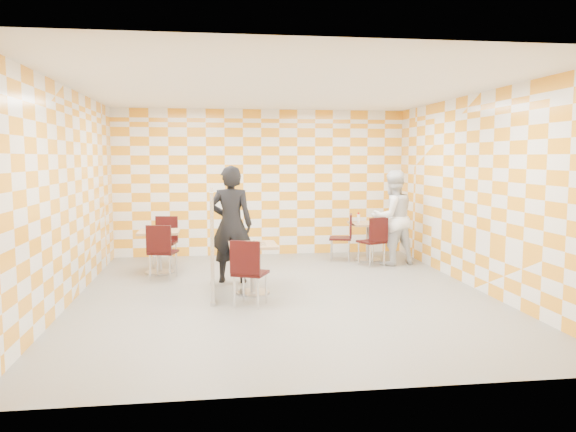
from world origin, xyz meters
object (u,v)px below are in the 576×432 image
object	(u,v)px
second_table	(368,235)
chair_empty_far	(166,237)
chair_empty_near	(161,248)
sport_bottle	(358,218)
chair_second_side	(345,234)
partition	(212,242)
chair_main_front	(248,268)
man_white	(392,218)
main_table	(253,260)
chair_second_front	(375,237)
empty_table	(159,244)
soda_bottle	(376,217)
man_dark	(231,224)

from	to	relation	value
second_table	chair_empty_far	bearing A→B (deg)	-179.58
chair_empty_near	sport_bottle	world-z (taller)	sport_bottle
chair_second_side	partition	xyz separation A→B (m)	(-2.58, -2.36, 0.25)
chair_empty_far	partition	bearing A→B (deg)	-69.93
chair_main_front	man_white	bearing A→B (deg)	42.84
second_table	chair_second_side	world-z (taller)	chair_second_side
chair_second_side	chair_empty_near	world-z (taller)	same
second_table	chair_empty_near	bearing A→B (deg)	-162.09
main_table	chair_second_front	bearing A→B (deg)	36.68
chair_empty_near	chair_empty_far	bearing A→B (deg)	91.06
chair_main_front	partition	xyz separation A→B (m)	(-0.47, 0.77, 0.25)
chair_empty_far	man_white	size ratio (longest dim) A/B	0.52
chair_second_side	man_white	distance (m)	0.98
main_table	sport_bottle	world-z (taller)	sport_bottle
second_table	sport_bottle	size ratio (longest dim) A/B	3.75
chair_main_front	chair_empty_far	xyz separation A→B (m)	(-1.33, 3.12, 0.00)
empty_table	soda_bottle	xyz separation A→B (m)	(4.14, 0.74, 0.34)
main_table	empty_table	bearing A→B (deg)	131.46
second_table	man_dark	world-z (taller)	man_dark
empty_table	man_dark	size ratio (longest dim) A/B	0.40
chair_second_side	man_dark	distance (m)	2.78
second_table	chair_main_front	bearing A→B (deg)	-129.31
main_table	chair_second_front	xyz separation A→B (m)	(2.40, 1.79, 0.04)
sport_bottle	soda_bottle	world-z (taller)	soda_bottle
man_dark	chair_empty_far	bearing A→B (deg)	-42.89
chair_second_side	sport_bottle	xyz separation A→B (m)	(0.28, 0.06, 0.29)
man_white	chair_main_front	bearing A→B (deg)	29.08
second_table	chair_main_front	size ratio (longest dim) A/B	0.81
chair_empty_far	partition	world-z (taller)	partition
chair_second_front	man_dark	world-z (taller)	man_dark
chair_empty_near	chair_empty_far	distance (m)	1.23
chair_empty_near	man_white	distance (m)	4.31
empty_table	chair_empty_near	world-z (taller)	chair_empty_near
chair_second_side	chair_empty_far	bearing A→B (deg)	-179.77
empty_table	chair_second_front	distance (m)	3.92
second_table	chair_empty_far	size ratio (longest dim) A/B	0.81
man_dark	soda_bottle	world-z (taller)	man_dark
chair_second_front	soda_bottle	world-z (taller)	soda_bottle
partition	man_white	bearing A→B (deg)	29.64
main_table	chair_empty_far	xyz separation A→B (m)	(-1.45, 2.37, 0.04)
partition	man_dark	distance (m)	0.88
chair_main_front	partition	size ratio (longest dim) A/B	0.60
man_white	chair_empty_far	bearing A→B (deg)	-19.47
second_table	partition	bearing A→B (deg)	-142.09
partition	second_table	bearing A→B (deg)	37.91
man_dark	partition	bearing A→B (deg)	79.05
empty_table	chair_second_side	xyz separation A→B (m)	(3.50, 0.67, 0.04)
man_dark	soda_bottle	xyz separation A→B (m)	(2.91, 1.63, -0.10)
chair_second_front	empty_table	bearing A→B (deg)	-178.86
second_table	man_white	size ratio (longest dim) A/B	0.42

